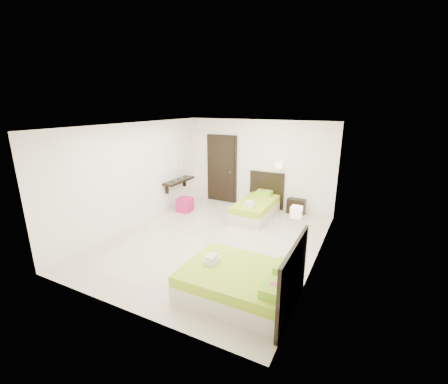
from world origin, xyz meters
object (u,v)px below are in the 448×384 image
at_px(nightstand, 297,205).
at_px(ottoman, 185,205).
at_px(bed_single, 257,207).
at_px(bed_double, 243,282).

bearing_deg(nightstand, ottoman, -152.50).
bearing_deg(bed_single, bed_double, -72.52).
xyz_separation_m(bed_single, bed_double, (1.13, -3.57, 0.00)).
bearing_deg(bed_single, ottoman, -163.31).
relative_size(bed_single, bed_double, 0.98).
distance_m(nightstand, ottoman, 3.25).
bearing_deg(nightstand, bed_single, -138.04).
distance_m(bed_single, nightstand, 1.21).
relative_size(bed_single, ottoman, 4.43).
xyz_separation_m(bed_single, nightstand, (0.93, 0.77, -0.05)).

